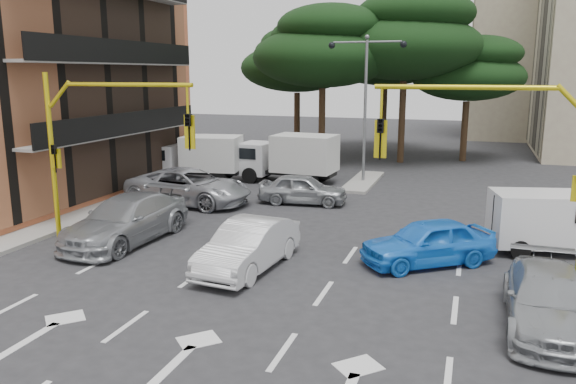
{
  "coord_description": "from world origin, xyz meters",
  "views": [
    {
      "loc": [
        5.68,
        -14.17,
        6.01
      ],
      "look_at": [
        -0.82,
        5.33,
        1.6
      ],
      "focal_mm": 35.0,
      "sensor_mm": 36.0,
      "label": 1
    }
  ],
  "objects_px": {
    "car_silver_cross_b": "(303,189)",
    "box_truck_b": "(288,159)",
    "car_silver_wagon": "(126,219)",
    "car_silver_cross_a": "(189,186)",
    "van_white": "(557,222)",
    "car_silver_parked": "(549,300)",
    "street_lamp_center": "(366,83)",
    "car_white_hatch": "(249,246)",
    "box_truck_a": "(196,159)",
    "signal_mast_right": "(517,153)",
    "car_blue_compact": "(428,242)",
    "signal_mast_left": "(93,135)"
  },
  "relations": [
    {
      "from": "car_silver_cross_a",
      "to": "car_silver_parked",
      "type": "distance_m",
      "value": 16.85
    },
    {
      "from": "signal_mast_right",
      "to": "box_truck_a",
      "type": "bearing_deg",
      "value": 143.78
    },
    {
      "from": "car_blue_compact",
      "to": "box_truck_a",
      "type": "relative_size",
      "value": 0.83
    },
    {
      "from": "van_white",
      "to": "car_silver_cross_b",
      "type": "bearing_deg",
      "value": -125.57
    },
    {
      "from": "signal_mast_left",
      "to": "car_silver_cross_b",
      "type": "xyz_separation_m",
      "value": [
        5.09,
        8.2,
        -3.19
      ]
    },
    {
      "from": "car_blue_compact",
      "to": "car_silver_cross_a",
      "type": "distance_m",
      "value": 12.34
    },
    {
      "from": "car_white_hatch",
      "to": "box_truck_a",
      "type": "xyz_separation_m",
      "value": [
        -8.28,
        12.4,
        0.52
      ]
    },
    {
      "from": "signal_mast_right",
      "to": "car_blue_compact",
      "type": "xyz_separation_m",
      "value": [
        -2.3,
        1.39,
        -3.15
      ]
    },
    {
      "from": "signal_mast_right",
      "to": "car_silver_parked",
      "type": "distance_m",
      "value": 4.04
    },
    {
      "from": "car_blue_compact",
      "to": "car_silver_cross_b",
      "type": "bearing_deg",
      "value": -173.5
    },
    {
      "from": "street_lamp_center",
      "to": "car_silver_parked",
      "type": "bearing_deg",
      "value": -65.02
    },
    {
      "from": "car_blue_compact",
      "to": "box_truck_a",
      "type": "xyz_separation_m",
      "value": [
        -13.5,
        10.18,
        0.54
      ]
    },
    {
      "from": "signal_mast_right",
      "to": "signal_mast_left",
      "type": "bearing_deg",
      "value": 180.0
    },
    {
      "from": "box_truck_a",
      "to": "car_silver_wagon",
      "type": "bearing_deg",
      "value": -174.65
    },
    {
      "from": "signal_mast_left",
      "to": "car_silver_wagon",
      "type": "xyz_separation_m",
      "value": [
        0.82,
        0.48,
        -3.06
      ]
    },
    {
      "from": "car_silver_parked",
      "to": "van_white",
      "type": "relative_size",
      "value": 1.14
    },
    {
      "from": "box_truck_b",
      "to": "car_blue_compact",
      "type": "bearing_deg",
      "value": -139.59
    },
    {
      "from": "box_truck_a",
      "to": "box_truck_b",
      "type": "distance_m",
      "value": 5.18
    },
    {
      "from": "car_blue_compact",
      "to": "car_silver_wagon",
      "type": "bearing_deg",
      "value": -120.93
    },
    {
      "from": "car_silver_cross_b",
      "to": "box_truck_b",
      "type": "xyz_separation_m",
      "value": [
        -2.26,
        4.6,
        0.65
      ]
    },
    {
      "from": "signal_mast_right",
      "to": "box_truck_a",
      "type": "relative_size",
      "value": 1.16
    },
    {
      "from": "car_blue_compact",
      "to": "car_silver_parked",
      "type": "distance_m",
      "value": 4.87
    },
    {
      "from": "car_silver_cross_b",
      "to": "car_silver_parked",
      "type": "xyz_separation_m",
      "value": [
        9.33,
        -10.54,
        -0.0
      ]
    },
    {
      "from": "signal_mast_right",
      "to": "car_silver_cross_b",
      "type": "bearing_deg",
      "value": 136.1
    },
    {
      "from": "signal_mast_left",
      "to": "car_silver_cross_b",
      "type": "distance_m",
      "value": 10.16
    },
    {
      "from": "street_lamp_center",
      "to": "car_silver_parked",
      "type": "distance_m",
      "value": 18.66
    },
    {
      "from": "signal_mast_left",
      "to": "car_white_hatch",
      "type": "bearing_deg",
      "value": -7.71
    },
    {
      "from": "car_silver_cross_b",
      "to": "box_truck_b",
      "type": "distance_m",
      "value": 5.16
    },
    {
      "from": "signal_mast_left",
      "to": "box_truck_a",
      "type": "relative_size",
      "value": 1.16
    },
    {
      "from": "signal_mast_right",
      "to": "box_truck_b",
      "type": "relative_size",
      "value": 1.1
    },
    {
      "from": "street_lamp_center",
      "to": "car_blue_compact",
      "type": "distance_m",
      "value": 14.2
    },
    {
      "from": "street_lamp_center",
      "to": "car_white_hatch",
      "type": "distance_m",
      "value": 15.57
    },
    {
      "from": "car_silver_cross_b",
      "to": "street_lamp_center",
      "type": "bearing_deg",
      "value": -22.41
    },
    {
      "from": "car_silver_parked",
      "to": "box_truck_a",
      "type": "xyz_separation_m",
      "value": [
        -16.62,
        13.92,
        0.58
      ]
    },
    {
      "from": "car_white_hatch",
      "to": "car_silver_parked",
      "type": "xyz_separation_m",
      "value": [
        8.34,
        -1.52,
        -0.06
      ]
    },
    {
      "from": "car_silver_parked",
      "to": "box_truck_b",
      "type": "distance_m",
      "value": 19.08
    },
    {
      "from": "signal_mast_right",
      "to": "car_blue_compact",
      "type": "relative_size",
      "value": 1.39
    },
    {
      "from": "car_white_hatch",
      "to": "box_truck_b",
      "type": "distance_m",
      "value": 14.02
    },
    {
      "from": "street_lamp_center",
      "to": "car_silver_cross_b",
      "type": "xyz_separation_m",
      "value": [
        -1.71,
        -5.81,
        -4.73
      ]
    },
    {
      "from": "van_white",
      "to": "box_truck_b",
      "type": "distance_m",
      "value": 15.26
    },
    {
      "from": "car_silver_cross_a",
      "to": "box_truck_a",
      "type": "height_order",
      "value": "box_truck_a"
    },
    {
      "from": "street_lamp_center",
      "to": "signal_mast_right",
      "type": "bearing_deg",
      "value": -64.09
    },
    {
      "from": "box_truck_a",
      "to": "car_silver_cross_a",
      "type": "bearing_deg",
      "value": -165.59
    },
    {
      "from": "car_silver_parked",
      "to": "van_white",
      "type": "height_order",
      "value": "van_white"
    },
    {
      "from": "signal_mast_right",
      "to": "car_silver_wagon",
      "type": "relative_size",
      "value": 1.06
    },
    {
      "from": "signal_mast_right",
      "to": "van_white",
      "type": "xyz_separation_m",
      "value": [
        1.7,
        4.01,
        -2.83
      ]
    },
    {
      "from": "car_blue_compact",
      "to": "box_truck_b",
      "type": "height_order",
      "value": "box_truck_b"
    },
    {
      "from": "box_truck_a",
      "to": "signal_mast_left",
      "type": "bearing_deg",
      "value": -179.09
    },
    {
      "from": "car_silver_wagon",
      "to": "car_silver_cross_a",
      "type": "relative_size",
      "value": 0.96
    },
    {
      "from": "signal_mast_left",
      "to": "box_truck_a",
      "type": "height_order",
      "value": "signal_mast_left"
    }
  ]
}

